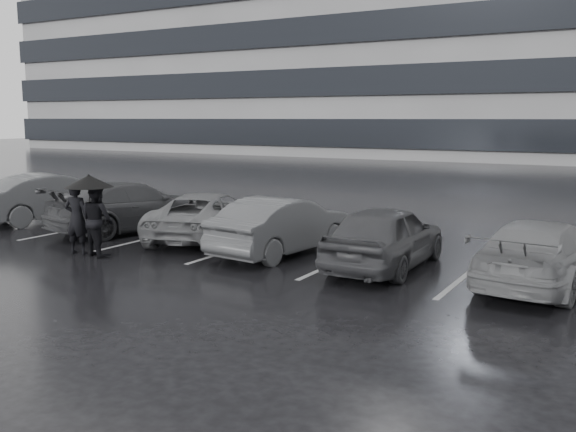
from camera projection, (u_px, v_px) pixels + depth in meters
The scene contains 12 objects.
ground at pixel (271, 277), 13.01m from camera, with size 160.00×160.00×0.00m, color black.
office_building at pixel (333, 3), 62.81m from camera, with size 61.00×26.00×29.00m.
car_main at pixel (385, 236), 13.65m from camera, with size 1.63×4.06×1.38m, color black.
car_west_a at pixel (283, 226), 15.13m from camera, with size 1.43×4.09×1.35m, color #2C2C2F.
car_west_b at pixel (208, 216), 16.97m from camera, with size 2.07×4.49×1.25m, color #4C4C4E.
car_west_c at pixel (131, 206), 18.20m from camera, with size 1.97×4.83×1.40m, color black.
car_west_d at pixel (55, 197), 19.95m from camera, with size 1.57×4.51×1.49m, color #2C2C2F.
car_east at pixel (542, 253), 12.22m from camera, with size 1.78×4.38×1.27m, color #4C4C4E.
pedestrian_left at pixel (77, 219), 15.08m from camera, with size 0.62×0.40×1.69m, color black.
pedestrian_right at pixel (97, 220), 14.89m from camera, with size 0.82×0.64×1.69m, color black.
umbrella at pixel (89, 181), 14.89m from camera, with size 1.12×1.12×1.90m.
stall_stripes at pixel (297, 251), 15.55m from camera, with size 19.72×5.00×0.00m.
Camera 1 is at (6.59, -10.83, 3.19)m, focal length 40.00 mm.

